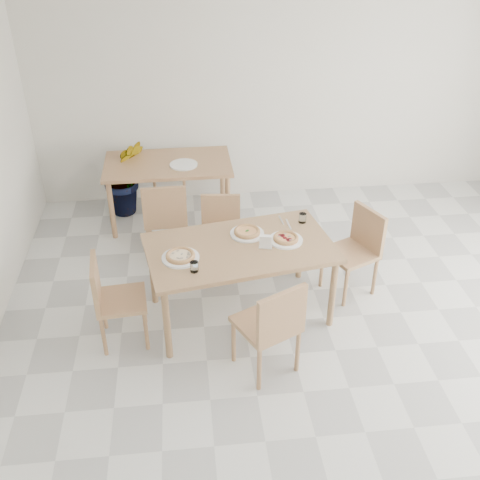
{
  "coord_description": "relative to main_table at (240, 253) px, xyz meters",
  "views": [
    {
      "loc": [
        -1.23,
        -3.08,
        3.43
      ],
      "look_at": [
        -0.77,
        1.04,
        0.81
      ],
      "focal_mm": 42.0,
      "sensor_mm": 36.0,
      "label": 1
    }
  ],
  "objects": [
    {
      "name": "main_table",
      "position": [
        0.0,
        0.0,
        0.0
      ],
      "size": [
        1.77,
        1.19,
        0.75
      ],
      "rotation": [
        0.0,
        0.0,
        0.17
      ],
      "color": "#A47654",
      "rests_on": "ground"
    },
    {
      "name": "chair_south",
      "position": [
        0.17,
        -0.79,
        -0.16
      ],
      "size": [
        0.59,
        0.59,
        0.9
      ],
      "rotation": [
        0.0,
        0.0,
        3.6
      ],
      "color": "tan",
      "rests_on": "ground"
    },
    {
      "name": "chair_north",
      "position": [
        -0.11,
        0.78,
        -0.21
      ],
      "size": [
        0.44,
        0.44,
        0.81
      ],
      "rotation": [
        0.0,
        0.0,
        -0.11
      ],
      "color": "tan",
      "rests_on": "ground"
    },
    {
      "name": "chair_west",
      "position": [
        -1.13,
        -0.25,
        -0.19
      ],
      "size": [
        0.45,
        0.45,
        0.84
      ],
      "rotation": [
        0.0,
        0.0,
        1.66
      ],
      "color": "tan",
      "rests_on": "ground"
    },
    {
      "name": "chair_east",
      "position": [
        1.17,
        0.27,
        -0.17
      ],
      "size": [
        0.57,
        0.57,
        0.87
      ],
      "rotation": [
        0.0,
        0.0,
        -1.15
      ],
      "color": "tan",
      "rests_on": "ground"
    },
    {
      "name": "plate_margherita",
      "position": [
        0.09,
        0.19,
        0.08
      ],
      "size": [
        0.31,
        0.31,
        0.02
      ],
      "primitive_type": "cylinder",
      "color": "white",
      "rests_on": "main_table"
    },
    {
      "name": "plate_mushroom",
      "position": [
        -0.52,
        -0.14,
        0.08
      ],
      "size": [
        0.32,
        0.32,
        0.02
      ],
      "primitive_type": "cylinder",
      "color": "white",
      "rests_on": "main_table"
    },
    {
      "name": "plate_pepperoni",
      "position": [
        0.42,
        0.04,
        0.08
      ],
      "size": [
        0.3,
        0.3,
        0.02
      ],
      "primitive_type": "cylinder",
      "color": "white",
      "rests_on": "main_table"
    },
    {
      "name": "pizza_margherita",
      "position": [
        0.09,
        0.19,
        0.11
      ],
      "size": [
        0.3,
        0.3,
        0.03
      ],
      "rotation": [
        0.0,
        0.0,
        0.32
      ],
      "color": "#E4AC6B",
      "rests_on": "plate_margherita"
    },
    {
      "name": "pizza_mushroom",
      "position": [
        -0.52,
        -0.14,
        0.11
      ],
      "size": [
        0.29,
        0.29,
        0.03
      ],
      "rotation": [
        0.0,
        0.0,
        -0.17
      ],
      "color": "#E4AC6B",
      "rests_on": "plate_mushroom"
    },
    {
      "name": "pizza_pepperoni",
      "position": [
        0.42,
        0.04,
        0.11
      ],
      "size": [
        0.23,
        0.23,
        0.03
      ],
      "rotation": [
        0.0,
        0.0,
        -0.0
      ],
      "color": "#E4AC6B",
      "rests_on": "plate_pepperoni"
    },
    {
      "name": "tumbler_a",
      "position": [
        -0.41,
        -0.34,
        0.12
      ],
      "size": [
        0.07,
        0.07,
        0.09
      ],
      "primitive_type": "cylinder",
      "color": "white",
      "rests_on": "main_table"
    },
    {
      "name": "tumbler_b",
      "position": [
        0.63,
        0.35,
        0.12
      ],
      "size": [
        0.07,
        0.07,
        0.09
      ],
      "primitive_type": "cylinder",
      "color": "white",
      "rests_on": "main_table"
    },
    {
      "name": "napkin_holder",
      "position": [
        0.22,
        -0.06,
        0.14
      ],
      "size": [
        0.13,
        0.08,
        0.13
      ],
      "rotation": [
        0.0,
        0.0,
        -0.24
      ],
      "color": "silver",
      "rests_on": "main_table"
    },
    {
      "name": "fork_a",
      "position": [
        0.44,
        0.4,
        0.08
      ],
      "size": [
        0.03,
        0.17,
        0.01
      ],
      "primitive_type": "cube",
      "rotation": [
        0.0,
        0.0,
        0.09
      ],
      "color": "silver",
      "rests_on": "main_table"
    },
    {
      "name": "fork_b",
      "position": [
        0.49,
        0.32,
        0.08
      ],
      "size": [
        0.03,
        0.19,
        0.01
      ],
      "primitive_type": "cube",
      "rotation": [
        0.0,
        0.0,
        0.05
      ],
      "color": "silver",
      "rests_on": "main_table"
    },
    {
      "name": "second_table",
      "position": [
        -0.63,
        1.86,
        -0.01
      ],
      "size": [
        1.46,
        0.84,
        0.75
      ],
      "rotation": [
        0.0,
        0.0,
        0.01
      ],
      "color": "tan",
      "rests_on": "ground"
    },
    {
      "name": "chair_back_s",
      "position": [
        -0.67,
        1.03,
        -0.15
      ],
      "size": [
        0.45,
        0.45,
        0.9
      ],
      "rotation": [
        0.0,
        0.0,
        3.16
      ],
      "color": "tan",
      "rests_on": "ground"
    },
    {
      "name": "chair_back_n",
      "position": [
        -0.7,
        2.57,
        -0.16
      ],
      "size": [
        0.52,
        0.52,
        0.89
      ],
      "rotation": [
        0.0,
        0.0,
        0.21
      ],
      "color": "tan",
      "rests_on": "ground"
    },
    {
      "name": "plate_empty",
      "position": [
        -0.45,
        1.76,
        0.08
      ],
      "size": [
        0.32,
        0.32,
        0.02
      ],
      "primitive_type": "cylinder",
      "color": "white",
      "rests_on": "second_table"
    },
    {
      "name": "potted_plant",
      "position": [
        -1.16,
        2.11,
        -0.21
      ],
      "size": [
        0.62,
        0.55,
        0.94
      ],
      "primitive_type": "imported",
      "rotation": [
        0.0,
        0.0,
        0.31
      ],
      "color": "#34651E",
      "rests_on": "ground"
    }
  ]
}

